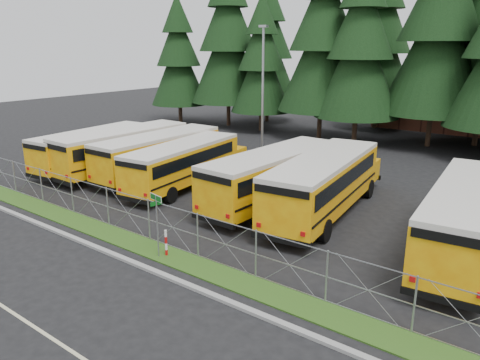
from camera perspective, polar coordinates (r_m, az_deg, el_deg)
name	(u,v)px	position (r m, az deg, el deg)	size (l,w,h in m)	color
ground	(181,238)	(22.18, -7.21, -7.08)	(120.00, 120.00, 0.00)	black
curb	(129,261)	(20.28, -13.41, -9.55)	(50.00, 0.25, 0.12)	gray
grass_verge	(154,250)	(21.11, -10.46, -8.40)	(50.00, 1.40, 0.06)	#274F16
road_lane_line	(14,314)	(18.04, -25.82, -14.47)	(50.00, 0.12, 0.01)	beige
chainlink_fence	(164,225)	(21.16, -9.20, -5.42)	(44.00, 0.10, 2.00)	#95989D
bus_0	(97,149)	(35.37, -17.01, 3.59)	(2.56, 10.84, 2.84)	orange
bus_1	(128,151)	(33.75, -13.55, 3.48)	(2.77, 11.76, 3.08)	orange
bus_2	(163,155)	(32.10, -9.39, 2.97)	(2.68, 11.34, 2.97)	orange
bus_3	(187,165)	(29.67, -6.50, 1.86)	(2.55, 10.82, 2.84)	orange
bus_5	(277,178)	(26.26, 4.57, 0.28)	(2.77, 11.75, 3.08)	orange
bus_6	(326,185)	(24.98, 10.45, -0.64)	(2.87, 12.18, 3.19)	orange
bus_east	(468,220)	(22.01, 26.00, -4.43)	(2.85, 12.08, 3.17)	orange
street_sign	(157,213)	(19.68, -10.13, -3.93)	(0.83, 0.54, 2.81)	#95989D
striped_bollard	(166,243)	(20.28, -9.00, -7.62)	(0.11, 0.11, 1.20)	#B20C0C
light_standard	(263,87)	(37.71, 2.80, 11.30)	(0.70, 0.35, 10.14)	#95989D
conifer_0	(179,60)	(54.65, -7.50, 14.36)	(6.39, 6.39, 14.14)	black
conifer_1	(228,43)	(51.99, -1.47, 16.36)	(8.01, 8.01, 17.71)	black
conifer_2	(262,63)	(48.69, 2.65, 14.02)	(6.21, 6.21, 13.73)	black
conifer_3	(323,41)	(45.56, 10.13, 16.34)	(8.15, 8.15, 18.02)	black
conifer_4	(360,50)	(43.28, 14.44, 15.15)	(7.49, 7.49, 16.57)	black
conifer_5	(440,29)	(44.16, 23.23, 16.52)	(8.97, 8.97, 19.83)	black
conifer_10	(268,51)	(54.99, 3.42, 15.38)	(7.18, 7.18, 15.88)	black
conifer_11	(381,45)	(52.42, 16.81, 15.50)	(7.84, 7.84, 17.33)	black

